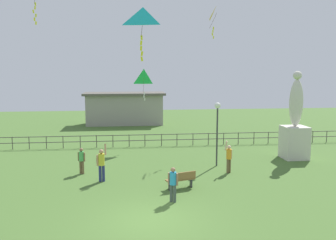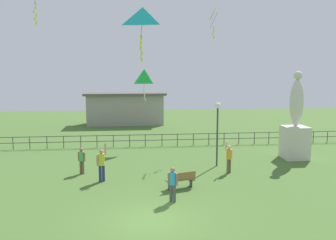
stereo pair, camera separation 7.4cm
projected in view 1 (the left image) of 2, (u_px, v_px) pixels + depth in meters
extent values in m
plane|color=#476B2D|center=(150.00, 220.00, 14.32)|extent=(80.00, 80.00, 0.00)
cube|color=beige|center=(294.00, 142.00, 24.22)|extent=(1.55, 1.55, 2.16)
ellipsoid|color=beige|center=(296.00, 103.00, 23.86)|extent=(0.90, 0.76, 3.10)
sphere|color=beige|center=(297.00, 75.00, 23.62)|extent=(0.56, 0.56, 0.56)
cylinder|color=#38383D|center=(217.00, 137.00, 22.21)|extent=(0.10, 0.10, 3.58)
sphere|color=white|center=(218.00, 105.00, 21.95)|extent=(0.36, 0.36, 0.36)
cube|color=olive|center=(180.00, 179.00, 18.14)|extent=(1.55, 0.84, 0.06)
cube|color=olive|center=(182.00, 176.00, 17.95)|extent=(1.44, 0.52, 0.36)
cube|color=#333338|center=(169.00, 185.00, 17.92)|extent=(0.08, 0.36, 0.45)
cube|color=#333338|center=(191.00, 182.00, 18.42)|extent=(0.08, 0.36, 0.45)
cylinder|color=#3F4C47|center=(171.00, 193.00, 16.25)|extent=(0.14, 0.14, 0.80)
cylinder|color=#3F4C47|center=(175.00, 193.00, 16.20)|extent=(0.14, 0.14, 0.80)
cylinder|color=#268CBF|center=(173.00, 178.00, 16.14)|extent=(0.29, 0.29, 0.57)
sphere|color=#8C6647|center=(173.00, 170.00, 16.08)|extent=(0.22, 0.22, 0.22)
cylinder|color=#8C6647|center=(169.00, 179.00, 16.20)|extent=(0.09, 0.09, 0.54)
cylinder|color=#8C6647|center=(177.00, 180.00, 16.08)|extent=(0.09, 0.09, 0.54)
cylinder|color=navy|center=(103.00, 173.00, 19.25)|extent=(0.15, 0.15, 0.88)
cylinder|color=navy|center=(100.00, 173.00, 19.22)|extent=(0.15, 0.15, 0.88)
cylinder|color=gold|center=(101.00, 160.00, 19.13)|extent=(0.32, 0.32, 0.62)
sphere|color=tan|center=(101.00, 152.00, 19.08)|extent=(0.23, 0.23, 0.23)
cylinder|color=tan|center=(105.00, 149.00, 19.05)|extent=(0.11, 0.21, 0.59)
cylinder|color=tan|center=(97.00, 160.00, 19.10)|extent=(0.10, 0.10, 0.59)
cylinder|color=brown|center=(228.00, 166.00, 20.82)|extent=(0.14, 0.14, 0.81)
cylinder|color=brown|center=(230.00, 166.00, 20.92)|extent=(0.14, 0.14, 0.81)
cylinder|color=orange|center=(229.00, 154.00, 20.78)|extent=(0.30, 0.30, 0.57)
sphere|color=beige|center=(229.00, 147.00, 20.72)|extent=(0.22, 0.22, 0.22)
cylinder|color=beige|center=(226.00, 146.00, 20.63)|extent=(0.17, 0.20, 0.55)
cylinder|color=beige|center=(231.00, 154.00, 20.90)|extent=(0.09, 0.09, 0.54)
cylinder|color=brown|center=(83.00, 167.00, 20.63)|extent=(0.13, 0.13, 0.76)
cylinder|color=brown|center=(81.00, 167.00, 20.67)|extent=(0.13, 0.13, 0.76)
cylinder|color=#4CB259|center=(81.00, 156.00, 20.57)|extent=(0.28, 0.28, 0.54)
sphere|color=#8C6647|center=(81.00, 150.00, 20.52)|extent=(0.20, 0.20, 0.20)
cylinder|color=#8C6647|center=(84.00, 157.00, 20.52)|extent=(0.08, 0.08, 0.51)
cylinder|color=#8C6647|center=(79.00, 157.00, 20.62)|extent=(0.08, 0.08, 0.51)
pyramid|color=#19B2B2|center=(143.00, 18.00, 15.40)|extent=(1.23, 0.75, 0.80)
cylinder|color=#4C381E|center=(142.00, 27.00, 15.22)|extent=(0.13, 0.50, 0.80)
cube|color=yellow|center=(142.00, 38.00, 15.26)|extent=(0.08, 0.04, 0.20)
cube|color=yellow|center=(141.00, 43.00, 15.27)|extent=(0.10, 0.02, 0.21)
cube|color=yellow|center=(141.00, 48.00, 15.30)|extent=(0.09, 0.03, 0.20)
cube|color=yellow|center=(142.00, 54.00, 15.35)|extent=(0.11, 0.03, 0.21)
cube|color=yellow|center=(142.00, 59.00, 15.38)|extent=(0.12, 0.02, 0.21)
cube|color=yellow|center=(35.00, 4.00, 21.50)|extent=(0.10, 0.05, 0.20)
cube|color=yellow|center=(35.00, 8.00, 21.52)|extent=(0.09, 0.04, 0.20)
cube|color=yellow|center=(33.00, 11.00, 21.49)|extent=(0.11, 0.03, 0.21)
cube|color=yellow|center=(36.00, 15.00, 21.59)|extent=(0.10, 0.05, 0.21)
cube|color=yellow|center=(35.00, 19.00, 21.57)|extent=(0.09, 0.02, 0.20)
cube|color=yellow|center=(36.00, 23.00, 21.64)|extent=(0.10, 0.02, 0.20)
pyramid|color=#1EB759|center=(144.00, 78.00, 26.91)|extent=(1.08, 0.80, 1.14)
cylinder|color=#4C381E|center=(144.00, 86.00, 27.36)|extent=(0.04, 0.77, 1.14)
cube|color=white|center=(144.00, 94.00, 27.48)|extent=(0.11, 0.02, 0.21)
cube|color=white|center=(144.00, 97.00, 27.49)|extent=(0.09, 0.02, 0.20)
cube|color=white|center=(145.00, 99.00, 27.55)|extent=(0.10, 0.04, 0.20)
pyramid|color=yellow|center=(217.00, 13.00, 26.45)|extent=(0.71, 0.96, 1.09)
cylinder|color=#4C381E|center=(213.00, 21.00, 26.56)|extent=(0.51, 0.14, 1.09)
cube|color=yellow|center=(213.00, 28.00, 26.65)|extent=(0.09, 0.04, 0.20)
cube|color=yellow|center=(213.00, 31.00, 26.66)|extent=(0.08, 0.02, 0.20)
cube|color=yellow|center=(212.00, 34.00, 26.66)|extent=(0.10, 0.01, 0.21)
cube|color=yellow|center=(213.00, 37.00, 26.75)|extent=(0.09, 0.03, 0.20)
cylinder|color=#4C4742|center=(12.00, 143.00, 27.00)|extent=(0.06, 0.06, 0.95)
cylinder|color=#4C4742|center=(29.00, 143.00, 27.14)|extent=(0.06, 0.06, 0.95)
cylinder|color=#4C4742|center=(46.00, 142.00, 27.27)|extent=(0.06, 0.06, 0.95)
cylinder|color=#4C4742|center=(63.00, 142.00, 27.41)|extent=(0.06, 0.06, 0.95)
cylinder|color=#4C4742|center=(80.00, 142.00, 27.55)|extent=(0.06, 0.06, 0.95)
cylinder|color=#4C4742|center=(97.00, 141.00, 27.69)|extent=(0.06, 0.06, 0.95)
cylinder|color=#4C4742|center=(113.00, 141.00, 27.82)|extent=(0.06, 0.06, 0.95)
cylinder|color=#4C4742|center=(129.00, 141.00, 27.96)|extent=(0.06, 0.06, 0.95)
cylinder|color=#4C4742|center=(145.00, 140.00, 28.09)|extent=(0.06, 0.06, 0.95)
cylinder|color=#4C4742|center=(162.00, 140.00, 28.24)|extent=(0.06, 0.06, 0.95)
cylinder|color=#4C4742|center=(177.00, 140.00, 28.37)|extent=(0.06, 0.06, 0.95)
cylinder|color=#4C4742|center=(193.00, 139.00, 28.51)|extent=(0.06, 0.06, 0.95)
cylinder|color=#4C4742|center=(208.00, 139.00, 28.65)|extent=(0.06, 0.06, 0.95)
cylinder|color=#4C4742|center=(224.00, 139.00, 28.79)|extent=(0.06, 0.06, 0.95)
cylinder|color=#4C4742|center=(238.00, 138.00, 28.92)|extent=(0.06, 0.06, 0.95)
cylinder|color=#4C4742|center=(254.00, 138.00, 29.06)|extent=(0.06, 0.06, 0.95)
cylinder|color=#4C4742|center=(268.00, 138.00, 29.19)|extent=(0.06, 0.06, 0.95)
cylinder|color=#4C4742|center=(284.00, 137.00, 29.33)|extent=(0.06, 0.06, 0.95)
cylinder|color=#4C4742|center=(298.00, 137.00, 29.47)|extent=(0.06, 0.06, 0.95)
cylinder|color=#4C4742|center=(313.00, 137.00, 29.61)|extent=(0.06, 0.06, 0.95)
cylinder|color=#4C4742|center=(327.00, 136.00, 29.74)|extent=(0.06, 0.06, 0.95)
cube|color=#4C4742|center=(138.00, 135.00, 27.98)|extent=(36.00, 0.05, 0.05)
cube|color=#4C4742|center=(139.00, 140.00, 28.04)|extent=(36.00, 0.05, 0.05)
cube|color=gray|center=(125.00, 110.00, 39.58)|extent=(8.07, 3.05, 3.20)
cube|color=#59544C|center=(124.00, 94.00, 39.35)|extent=(8.67, 3.65, 0.24)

